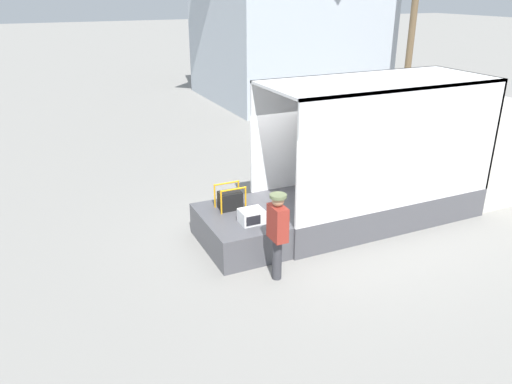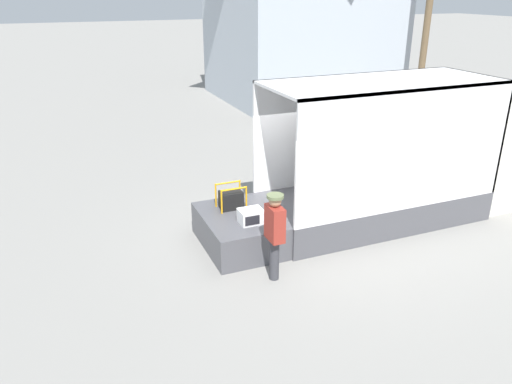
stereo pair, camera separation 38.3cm
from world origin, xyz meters
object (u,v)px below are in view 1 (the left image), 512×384
Objects in this scene: box_truck at (436,166)px; portable_generator at (231,200)px; microwave at (252,216)px; worker_person at (278,228)px; utility_pole at (415,4)px.

box_truck reaches higher than portable_generator.
microwave is 0.28× the size of worker_person.
worker_person reaches higher than portable_generator.
portable_generator is (-5.31, 0.41, -0.11)m from box_truck.
microwave is at bearing 91.82° from worker_person.
utility_pole is (11.40, 7.92, 3.58)m from portable_generator.
box_truck is 5.38m from worker_person.
box_truck is 4.40× the size of worker_person.
box_truck is at bearing -4.39° from portable_generator.
worker_person is 15.32m from utility_pole.
worker_person is 0.20× the size of utility_pole.
utility_pole reaches higher than portable_generator.
microwave is at bearing -175.38° from box_truck.
worker_person is at bearing -163.85° from box_truck.
microwave is at bearing -142.23° from utility_pole.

